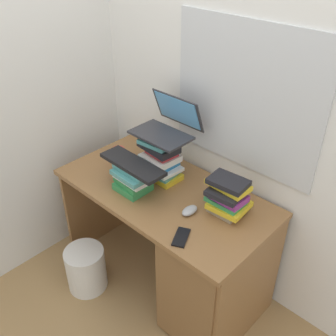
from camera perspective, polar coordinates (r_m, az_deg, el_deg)
name	(u,v)px	position (r m, az deg, el deg)	size (l,w,h in m)	color
ground_plane	(165,276)	(2.80, -0.51, -15.55)	(6.00, 6.00, 0.00)	#9E7A4C
wall_back	(210,83)	(2.28, 6.08, 12.24)	(6.00, 0.06, 2.60)	white
wall_left	(67,65)	(2.64, -14.50, 14.38)	(0.05, 6.00, 2.60)	silver
desk	(202,262)	(2.35, 4.97, -13.47)	(1.31, 0.66, 0.74)	olive
book_stack_tall	(161,158)	(2.33, -1.10, 1.49)	(0.26, 0.20, 0.29)	yellow
book_stack_keyboard_riser	(134,177)	(2.26, -5.04, -1.34)	(0.24, 0.20, 0.17)	#338C4C
book_stack_side	(228,196)	(2.10, 8.69, -4.07)	(0.24, 0.21, 0.21)	gray
laptop	(168,125)	(2.27, -0.01, 6.35)	(0.34, 0.29, 0.21)	#2D2D33
keyboard	(133,164)	(2.20, -5.20, 0.56)	(0.42, 0.14, 0.02)	black
computer_mouse	(190,211)	(2.12, 3.17, -6.22)	(0.06, 0.10, 0.04)	#A5A8AD
mug	(119,155)	(2.55, -7.14, 1.92)	(0.12, 0.08, 0.10)	#B23F33
cell_phone	(181,237)	(1.99, 1.93, -10.06)	(0.07, 0.14, 0.01)	black
wastebasket	(86,269)	(2.70, -11.87, -14.18)	(0.26, 0.26, 0.31)	silver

